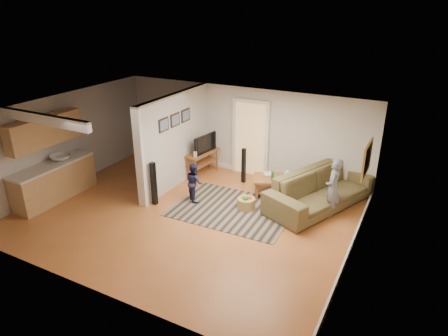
{
  "coord_description": "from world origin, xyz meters",
  "views": [
    {
      "loc": [
        4.61,
        -6.92,
        4.69
      ],
      "look_at": [
        0.66,
        0.63,
        1.1
      ],
      "focal_mm": 32.0,
      "sensor_mm": 36.0,
      "label": 1
    }
  ],
  "objects_px": {
    "coffee_table": "(278,181)",
    "child": "(330,215)",
    "tv_console": "(203,154)",
    "speaker_left": "(154,184)",
    "sofa": "(319,205)",
    "toy_basket": "(246,203)",
    "toddler": "(195,200)",
    "speaker_right": "(244,166)"
  },
  "relations": [
    {
      "from": "coffee_table",
      "to": "child",
      "type": "distance_m",
      "value": 1.59
    },
    {
      "from": "tv_console",
      "to": "speaker_left",
      "type": "distance_m",
      "value": 2.1
    },
    {
      "from": "sofa",
      "to": "tv_console",
      "type": "height_order",
      "value": "tv_console"
    },
    {
      "from": "speaker_left",
      "to": "toy_basket",
      "type": "bearing_deg",
      "value": 25.86
    },
    {
      "from": "speaker_left",
      "to": "toy_basket",
      "type": "height_order",
      "value": "speaker_left"
    },
    {
      "from": "tv_console",
      "to": "toddler",
      "type": "relative_size",
      "value": 1.19
    },
    {
      "from": "speaker_left",
      "to": "toddler",
      "type": "relative_size",
      "value": 1.12
    },
    {
      "from": "coffee_table",
      "to": "tv_console",
      "type": "height_order",
      "value": "tv_console"
    },
    {
      "from": "tv_console",
      "to": "toy_basket",
      "type": "distance_m",
      "value": 2.38
    },
    {
      "from": "coffee_table",
      "to": "toddler",
      "type": "distance_m",
      "value": 2.2
    },
    {
      "from": "speaker_right",
      "to": "toddler",
      "type": "bearing_deg",
      "value": -109.73
    },
    {
      "from": "tv_console",
      "to": "speaker_right",
      "type": "height_order",
      "value": "speaker_right"
    },
    {
      "from": "tv_console",
      "to": "toy_basket",
      "type": "bearing_deg",
      "value": -24.48
    },
    {
      "from": "toy_basket",
      "to": "child",
      "type": "height_order",
      "value": "child"
    },
    {
      "from": "speaker_left",
      "to": "sofa",
      "type": "bearing_deg",
      "value": 31.25
    },
    {
      "from": "sofa",
      "to": "child",
      "type": "xyz_separation_m",
      "value": [
        0.35,
        -0.36,
        0.0
      ]
    },
    {
      "from": "speaker_right",
      "to": "speaker_left",
      "type": "bearing_deg",
      "value": -119.98
    },
    {
      "from": "speaker_right",
      "to": "sofa",
      "type": "bearing_deg",
      "value": -6.66
    },
    {
      "from": "coffee_table",
      "to": "speaker_left",
      "type": "relative_size",
      "value": 1.26
    },
    {
      "from": "tv_console",
      "to": "child",
      "type": "relative_size",
      "value": 0.83
    },
    {
      "from": "toy_basket",
      "to": "toddler",
      "type": "bearing_deg",
      "value": -172.41
    },
    {
      "from": "child",
      "to": "toy_basket",
      "type": "bearing_deg",
      "value": -75.29
    },
    {
      "from": "child",
      "to": "toddler",
      "type": "xyz_separation_m",
      "value": [
        -3.24,
        -0.83,
        0.0
      ]
    },
    {
      "from": "sofa",
      "to": "coffee_table",
      "type": "bearing_deg",
      "value": 109.23
    },
    {
      "from": "coffee_table",
      "to": "toddler",
      "type": "height_order",
      "value": "coffee_table"
    },
    {
      "from": "toddler",
      "to": "speaker_right",
      "type": "bearing_deg",
      "value": -71.37
    },
    {
      "from": "coffee_table",
      "to": "speaker_left",
      "type": "xyz_separation_m",
      "value": [
        -2.52,
        -1.92,
        0.18
      ]
    },
    {
      "from": "sofa",
      "to": "toy_basket",
      "type": "height_order",
      "value": "sofa"
    },
    {
      "from": "coffee_table",
      "to": "toy_basket",
      "type": "bearing_deg",
      "value": -110.52
    },
    {
      "from": "speaker_right",
      "to": "toy_basket",
      "type": "bearing_deg",
      "value": -59.96
    },
    {
      "from": "tv_console",
      "to": "sofa",
      "type": "bearing_deg",
      "value": 4.19
    },
    {
      "from": "speaker_right",
      "to": "toy_basket",
      "type": "xyz_separation_m",
      "value": [
        0.71,
        -1.37,
        -0.34
      ]
    },
    {
      "from": "sofa",
      "to": "speaker_left",
      "type": "height_order",
      "value": "speaker_left"
    },
    {
      "from": "child",
      "to": "toddler",
      "type": "bearing_deg",
      "value": -79.92
    },
    {
      "from": "child",
      "to": "toddler",
      "type": "relative_size",
      "value": 1.43
    },
    {
      "from": "sofa",
      "to": "coffee_table",
      "type": "xyz_separation_m",
      "value": [
        -1.12,
        0.08,
        0.37
      ]
    },
    {
      "from": "tv_console",
      "to": "speaker_left",
      "type": "xyz_separation_m",
      "value": [
        -0.16,
        -2.09,
        -0.09
      ]
    },
    {
      "from": "coffee_table",
      "to": "speaker_right",
      "type": "distance_m",
      "value": 1.16
    },
    {
      "from": "tv_console",
      "to": "coffee_table",
      "type": "bearing_deg",
      "value": 4.16
    },
    {
      "from": "sofa",
      "to": "speaker_right",
      "type": "relative_size",
      "value": 2.98
    },
    {
      "from": "toy_basket",
      "to": "child",
      "type": "bearing_deg",
      "value": 19.01
    },
    {
      "from": "speaker_right",
      "to": "toddler",
      "type": "xyz_separation_m",
      "value": [
        -0.64,
        -1.55,
        -0.5
      ]
    }
  ]
}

